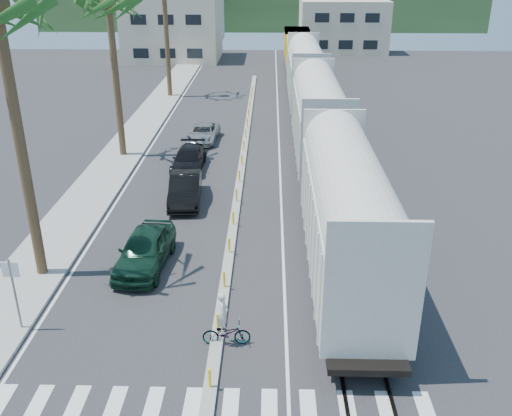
{
  "coord_description": "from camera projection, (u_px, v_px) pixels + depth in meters",
  "views": [
    {
      "loc": [
        1.84,
        -15.25,
        12.78
      ],
      "look_at": [
        1.22,
        8.9,
        2.0
      ],
      "focal_mm": 40.0,
      "sensor_mm": 36.0,
      "label": 1
    }
  ],
  "objects": [
    {
      "name": "car_third",
      "position": [
        189.0,
        159.0,
        36.72
      ],
      "size": [
        2.02,
        4.81,
        1.39
      ],
      "primitive_type": "imported",
      "rotation": [
        0.0,
        0.0,
        -0.01
      ],
      "color": "black",
      "rests_on": "ground"
    },
    {
      "name": "sidewalk",
      "position": [
        131.0,
        142.0,
        42.16
      ],
      "size": [
        3.0,
        90.0,
        0.15
      ],
      "primitive_type": "cube",
      "color": "gray",
      "rests_on": "ground"
    },
    {
      "name": "rails",
      "position": [
        310.0,
        132.0,
        44.6
      ],
      "size": [
        1.56,
        100.0,
        0.06
      ],
      "color": "black",
      "rests_on": "ground"
    },
    {
      "name": "median",
      "position": [
        242.0,
        166.0,
        37.35
      ],
      "size": [
        0.45,
        60.0,
        0.85
      ],
      "color": "gray",
      "rests_on": "ground"
    },
    {
      "name": "buildings",
      "position": [
        215.0,
        17.0,
        82.96
      ],
      "size": [
        38.0,
        27.0,
        10.0
      ],
      "color": "beige",
      "rests_on": "ground"
    },
    {
      "name": "car_rear",
      "position": [
        203.0,
        133.0,
        42.31
      ],
      "size": [
        2.55,
        4.69,
        1.24
      ],
      "primitive_type": "imported",
      "rotation": [
        0.0,
        0.0,
        -0.05
      ],
      "color": "#9EA0A2",
      "rests_on": "ground"
    },
    {
      "name": "freight_train",
      "position": [
        313.0,
        100.0,
        42.13
      ],
      "size": [
        3.0,
        60.94,
        5.85
      ],
      "color": "beige",
      "rests_on": "ground"
    },
    {
      "name": "crosswalk",
      "position": [
        207.0,
        413.0,
        17.34
      ],
      "size": [
        14.0,
        2.2,
        0.01
      ],
      "primitive_type": "cube",
      "color": "silver",
      "rests_on": "ground"
    },
    {
      "name": "lane_markings",
      "position": [
        216.0,
        143.0,
        42.04
      ],
      "size": [
        9.42,
        90.0,
        0.01
      ],
      "color": "silver",
      "rests_on": "ground"
    },
    {
      "name": "car_second",
      "position": [
        185.0,
        189.0,
        31.82
      ],
      "size": [
        2.38,
        5.04,
        1.58
      ],
      "primitive_type": "imported",
      "rotation": [
        0.0,
        0.0,
        0.07
      ],
      "color": "black",
      "rests_on": "ground"
    },
    {
      "name": "ground",
      "position": [
        213.0,
        369.0,
        19.17
      ],
      "size": [
        140.0,
        140.0,
        0.0
      ],
      "primitive_type": "plane",
      "color": "#28282B",
      "rests_on": "ground"
    },
    {
      "name": "cyclist",
      "position": [
        226.0,
        328.0,
        20.18
      ],
      "size": [
        0.79,
        1.77,
        2.11
      ],
      "rotation": [
        0.0,
        0.0,
        1.62
      ],
      "color": "#9EA0A5",
      "rests_on": "ground"
    },
    {
      "name": "street_sign",
      "position": [
        13.0,
        285.0,
        20.36
      ],
      "size": [
        0.6,
        0.08,
        3.0
      ],
      "color": "slate",
      "rests_on": "ground"
    },
    {
      "name": "car_lead",
      "position": [
        145.0,
        250.0,
        25.17
      ],
      "size": [
        2.72,
        5.22,
        1.68
      ],
      "primitive_type": "imported",
      "rotation": [
        0.0,
        0.0,
        -0.08
      ],
      "color": "#103221",
      "rests_on": "ground"
    }
  ]
}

